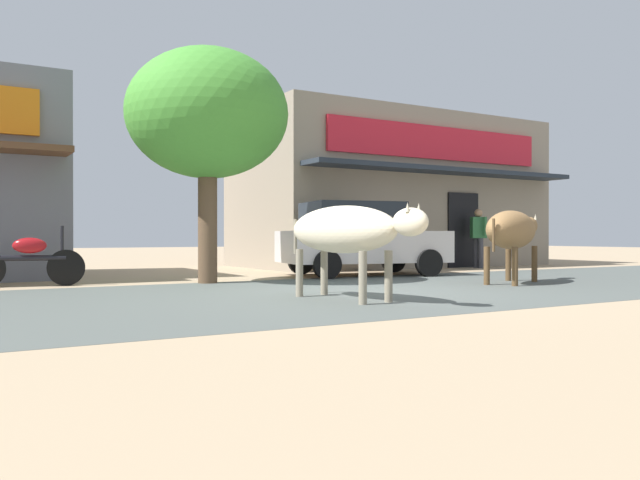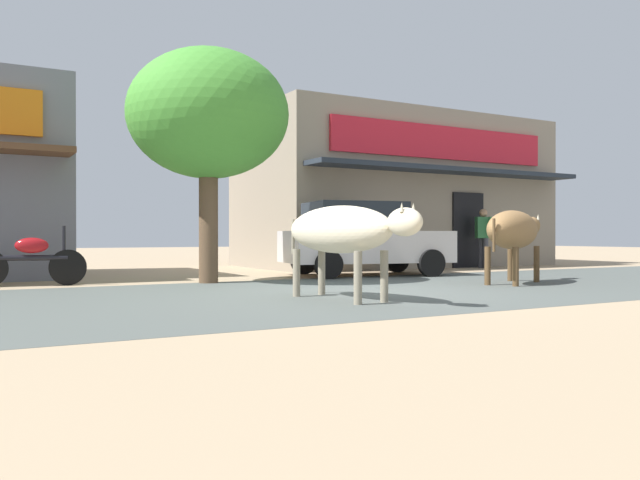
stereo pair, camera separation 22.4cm
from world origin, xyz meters
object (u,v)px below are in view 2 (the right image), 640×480
object	(u,v)px
roadside_tree	(208,115)
cow_far_dark	(514,231)
parked_hatchback_car	(362,238)
parked_motorcycle	(30,259)
pedestrian_by_shop	(483,233)
cow_near_brown	(342,231)

from	to	relation	value
roadside_tree	cow_far_dark	size ratio (longest dim) A/B	1.79
roadside_tree	parked_hatchback_car	xyz separation A→B (m)	(3.77, 0.46, -2.33)
cow_far_dark	parked_motorcycle	bearing A→B (deg)	154.94
pedestrian_by_shop	parked_motorcycle	bearing A→B (deg)	-176.09
roadside_tree	cow_near_brown	size ratio (longest dim) A/B	1.62
cow_near_brown	pedestrian_by_shop	bearing A→B (deg)	34.88
parked_motorcycle	pedestrian_by_shop	world-z (taller)	pedestrian_by_shop
parked_hatchback_car	parked_motorcycle	distance (m)	6.82
roadside_tree	pedestrian_by_shop	distance (m)	8.92
roadside_tree	pedestrian_by_shop	size ratio (longest dim) A/B	2.70
roadside_tree	pedestrian_by_shop	world-z (taller)	roadside_tree
roadside_tree	parked_motorcycle	world-z (taller)	roadside_tree
roadside_tree	parked_hatchback_car	size ratio (longest dim) A/B	1.13
parked_hatchback_car	cow_near_brown	distance (m)	5.52
parked_hatchback_car	cow_near_brown	world-z (taller)	parked_hatchback_car
pedestrian_by_shop	parked_hatchback_car	bearing A→B (deg)	-166.80
pedestrian_by_shop	cow_far_dark	bearing A→B (deg)	-128.17
cow_near_brown	pedestrian_by_shop	world-z (taller)	pedestrian_by_shop
parked_motorcycle	cow_near_brown	world-z (taller)	cow_near_brown
parked_hatchback_car	parked_motorcycle	bearing A→B (deg)	177.31
parked_hatchback_car	cow_far_dark	xyz separation A→B (m)	(1.17, -3.41, 0.15)
roadside_tree	parked_motorcycle	size ratio (longest dim) A/B	2.30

